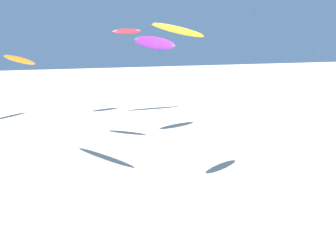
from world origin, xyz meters
The scene contains 4 objects.
flying_kite_0 centered at (-0.25, 60.29, 7.35)m, with size 5.15×9.05×8.38m.
flying_kite_4 centered at (11.35, 44.16, 9.54)m, with size 5.99×10.24×10.52m.
flying_kite_5 centered at (13.32, 59.42, 10.92)m, with size 4.73×8.03×11.50m.
flying_kite_6 centered at (20.11, 57.62, 11.08)m, with size 8.56×10.95×12.45m.
Camera 1 is at (-3.76, 5.03, 9.85)m, focal length 44.64 mm.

